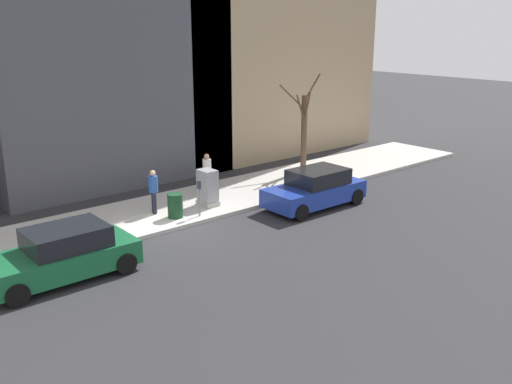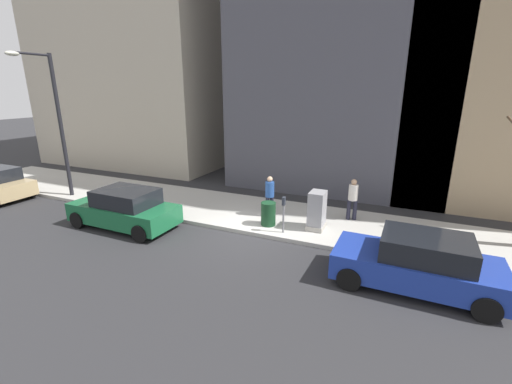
% 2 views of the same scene
% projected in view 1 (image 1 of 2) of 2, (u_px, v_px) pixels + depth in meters
% --- Properties ---
extents(ground_plane, '(120.00, 120.00, 0.00)m').
position_uv_depth(ground_plane, '(178.00, 231.00, 20.12)').
color(ground_plane, '#2B2B2D').
extents(sidewalk, '(4.00, 36.00, 0.15)m').
position_uv_depth(sidewalk, '(149.00, 215.00, 21.55)').
color(sidewalk, '#B2AFA8').
rests_on(sidewalk, ground).
extents(parked_car_blue, '(1.98, 4.23, 1.52)m').
position_uv_depth(parked_car_blue, '(315.00, 189.00, 22.51)').
color(parked_car_blue, '#1E389E').
rests_on(parked_car_blue, ground).
extents(parked_car_green, '(1.95, 4.22, 1.52)m').
position_uv_depth(parked_car_green, '(63.00, 255.00, 16.17)').
color(parked_car_green, '#196038').
rests_on(parked_car_green, ground).
extents(parking_meter, '(0.14, 0.10, 1.35)m').
position_uv_depth(parking_meter, '(199.00, 195.00, 20.95)').
color(parking_meter, slate).
rests_on(parking_meter, sidewalk).
extents(utility_box, '(0.83, 0.61, 1.43)m').
position_uv_depth(utility_box, '(208.00, 188.00, 22.23)').
color(utility_box, '#A8A399').
rests_on(utility_box, sidewalk).
extents(bare_tree, '(1.53, 1.26, 4.70)m').
position_uv_depth(bare_tree, '(304.00, 130.00, 26.88)').
color(bare_tree, brown).
rests_on(bare_tree, sidewalk).
extents(trash_bin, '(0.56, 0.56, 0.90)m').
position_uv_depth(trash_bin, '(175.00, 206.00, 20.91)').
color(trash_bin, '#14381E').
rests_on(trash_bin, sidewalk).
extents(pedestrian_near_meter, '(0.36, 0.39, 1.66)m').
position_uv_depth(pedestrian_near_meter, '(207.00, 171.00, 23.89)').
color(pedestrian_near_meter, '#1E1E2D').
rests_on(pedestrian_near_meter, sidewalk).
extents(pedestrian_midblock, '(0.38, 0.36, 1.66)m').
position_uv_depth(pedestrian_midblock, '(153.00, 189.00, 21.25)').
color(pedestrian_midblock, '#1E1E2D').
rests_on(pedestrian_midblock, sidewalk).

